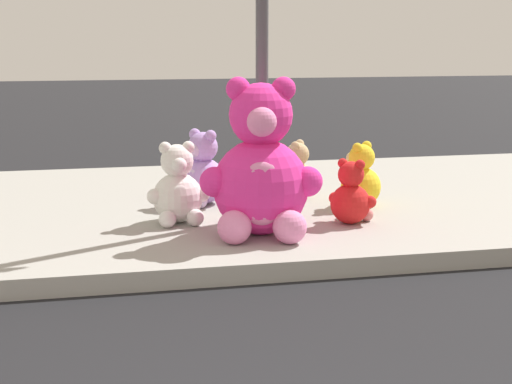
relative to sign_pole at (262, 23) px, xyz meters
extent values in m
cube|color=#9E9B93|center=(-1.00, 0.80, -1.77)|extent=(28.00, 4.40, 0.15)
cylinder|color=#4C4C51|center=(0.00, 0.00, -0.10)|extent=(0.11, 0.11, 3.20)
sphere|color=#F22D93|center=(-0.13, -0.55, -1.31)|extent=(0.78, 0.78, 0.78)
ellipsoid|color=pink|center=(-0.19, -0.83, -1.31)|extent=(0.46, 0.25, 0.51)
sphere|color=#F22D93|center=(-0.13, -0.55, -0.72)|extent=(0.51, 0.51, 0.51)
sphere|color=pink|center=(-0.18, -0.76, -0.75)|extent=(0.23, 0.23, 0.23)
sphere|color=#F22D93|center=(0.04, -0.58, -0.52)|extent=(0.20, 0.20, 0.20)
sphere|color=#F22D93|center=(0.21, -0.71, -1.25)|extent=(0.24, 0.24, 0.24)
sphere|color=pink|center=(0.01, -0.92, -1.56)|extent=(0.27, 0.27, 0.27)
sphere|color=#F22D93|center=(-0.31, -0.51, -0.52)|extent=(0.20, 0.20, 0.20)
sphere|color=#F22D93|center=(-0.52, -0.57, -1.25)|extent=(0.24, 0.24, 0.24)
sphere|color=pink|center=(-0.41, -0.83, -1.56)|extent=(0.27, 0.27, 0.27)
sphere|color=tan|center=(0.53, 0.76, -1.52)|extent=(0.36, 0.36, 0.36)
ellipsoid|color=beige|center=(0.42, 0.82, -1.52)|extent=(0.17, 0.21, 0.23)
sphere|color=tan|center=(0.53, 0.76, -1.25)|extent=(0.23, 0.23, 0.23)
sphere|color=beige|center=(0.45, 0.81, -1.27)|extent=(0.11, 0.11, 0.11)
sphere|color=tan|center=(0.49, 0.68, -1.16)|extent=(0.09, 0.09, 0.09)
sphere|color=tan|center=(0.41, 0.63, -1.49)|extent=(0.11, 0.11, 0.11)
sphere|color=beige|center=(0.35, 0.75, -1.64)|extent=(0.12, 0.12, 0.12)
sphere|color=tan|center=(0.58, 0.83, -1.16)|extent=(0.09, 0.09, 0.09)
sphere|color=tan|center=(0.58, 0.92, -1.49)|extent=(0.11, 0.11, 0.11)
sphere|color=beige|center=(0.45, 0.92, -1.64)|extent=(0.12, 0.12, 0.12)
sphere|color=red|center=(0.70, -0.38, -1.52)|extent=(0.35, 0.35, 0.35)
ellipsoid|color=#DB7B7B|center=(0.78, -0.29, -1.52)|extent=(0.19, 0.18, 0.22)
sphere|color=red|center=(0.70, -0.38, -1.27)|extent=(0.23, 0.23, 0.23)
sphere|color=#DB7B7B|center=(0.76, -0.31, -1.28)|extent=(0.10, 0.10, 0.10)
sphere|color=red|center=(0.64, -0.33, -1.18)|extent=(0.09, 0.09, 0.09)
sphere|color=red|center=(0.60, -0.24, -1.50)|extent=(0.11, 0.11, 0.11)
sphere|color=#DB7B7B|center=(0.72, -0.21, -1.64)|extent=(0.12, 0.12, 0.12)
sphere|color=red|center=(0.76, -0.43, -1.18)|extent=(0.09, 0.09, 0.09)
sphere|color=red|center=(0.85, -0.46, -1.50)|extent=(0.11, 0.11, 0.11)
sphere|color=#DB7B7B|center=(0.87, -0.33, -1.64)|extent=(0.12, 0.12, 0.12)
sphere|color=white|center=(-0.75, -0.01, -1.48)|extent=(0.43, 0.43, 0.43)
ellipsoid|color=white|center=(-0.75, -0.17, -1.48)|extent=(0.24, 0.10, 0.28)
sphere|color=white|center=(-0.75, -0.01, -1.16)|extent=(0.28, 0.28, 0.28)
sphere|color=white|center=(-0.75, -0.13, -1.17)|extent=(0.13, 0.13, 0.13)
sphere|color=white|center=(-0.65, -0.01, -1.04)|extent=(0.11, 0.11, 0.11)
sphere|color=white|center=(-0.54, -0.06, -1.45)|extent=(0.14, 0.14, 0.14)
sphere|color=white|center=(-0.63, -0.19, -1.62)|extent=(0.15, 0.15, 0.15)
sphere|color=white|center=(-0.85, -0.01, -1.04)|extent=(0.11, 0.11, 0.11)
sphere|color=white|center=(-0.96, -0.07, -1.45)|extent=(0.14, 0.14, 0.14)
sphere|color=white|center=(-0.86, -0.20, -1.62)|extent=(0.15, 0.15, 0.15)
sphere|color=yellow|center=(1.03, 0.26, -1.51)|extent=(0.38, 0.38, 0.38)
ellipsoid|color=#F0DB80|center=(0.94, 0.36, -1.51)|extent=(0.21, 0.20, 0.25)
sphere|color=yellow|center=(1.03, 0.26, -1.23)|extent=(0.25, 0.25, 0.25)
sphere|color=#F0DB80|center=(0.96, 0.34, -1.24)|extent=(0.11, 0.11, 0.11)
sphere|color=yellow|center=(0.96, 0.20, -1.13)|extent=(0.09, 0.09, 0.09)
sphere|color=yellow|center=(0.86, 0.18, -1.48)|extent=(0.12, 0.12, 0.12)
sphere|color=#F0DB80|center=(0.84, 0.31, -1.63)|extent=(0.13, 0.13, 0.13)
sphere|color=yellow|center=(1.09, 0.31, -1.13)|extent=(0.09, 0.09, 0.09)
sphere|color=yellow|center=(1.13, 0.41, -1.48)|extent=(0.12, 0.12, 0.12)
sphere|color=#F0DB80|center=(1.00, 0.45, -1.63)|extent=(0.13, 0.13, 0.13)
sphere|color=#B28CD8|center=(-0.42, 0.70, -1.48)|extent=(0.44, 0.44, 0.44)
ellipsoid|color=silver|center=(-0.54, 0.60, -1.48)|extent=(0.23, 0.25, 0.29)
sphere|color=#B28CD8|center=(-0.42, 0.70, -1.15)|extent=(0.29, 0.29, 0.29)
sphere|color=silver|center=(-0.52, 0.62, -1.16)|extent=(0.13, 0.13, 0.13)
sphere|color=#B28CD8|center=(-0.36, 0.62, -1.03)|extent=(0.11, 0.11, 0.11)
sphere|color=#B28CD8|center=(-0.33, 0.50, -1.44)|extent=(0.14, 0.14, 0.14)
sphere|color=silver|center=(-0.49, 0.48, -1.62)|extent=(0.15, 0.15, 0.15)
sphere|color=#B28CD8|center=(-0.49, 0.78, -1.03)|extent=(0.11, 0.11, 0.11)
sphere|color=#B28CD8|center=(-0.60, 0.83, -1.44)|extent=(0.14, 0.14, 0.14)
sphere|color=silver|center=(-0.64, 0.67, -1.62)|extent=(0.15, 0.15, 0.15)
camera|label=1|loc=(-1.49, -6.52, -0.11)|focal=53.91mm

